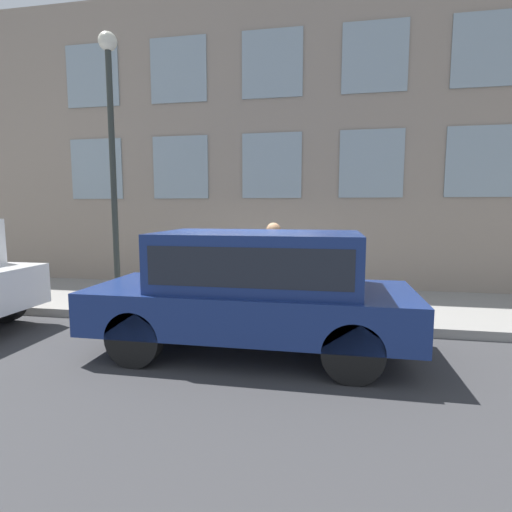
# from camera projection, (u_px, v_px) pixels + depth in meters

# --- Properties ---
(ground_plane) EXTENTS (80.00, 80.00, 0.00)m
(ground_plane) POSITION_uv_depth(u_px,v_px,m) (245.00, 328.00, 7.17)
(ground_plane) COLOR #38383A
(sidewalk) EXTENTS (3.18, 60.00, 0.16)m
(sidewalk) POSITION_uv_depth(u_px,v_px,m) (260.00, 303.00, 8.71)
(sidewalk) COLOR gray
(sidewalk) RESTS_ON ground_plane
(building_facade) EXTENTS (0.33, 40.00, 7.46)m
(building_facade) POSITION_uv_depth(u_px,v_px,m) (273.00, 144.00, 9.97)
(building_facade) COLOR gray
(building_facade) RESTS_ON ground_plane
(fire_hydrant) EXTENTS (0.28, 0.41, 0.69)m
(fire_hydrant) POSITION_uv_depth(u_px,v_px,m) (239.00, 294.00, 7.56)
(fire_hydrant) COLOR gray
(fire_hydrant) RESTS_ON sidewalk
(person) EXTENTS (0.41, 0.27, 1.71)m
(person) POSITION_uv_depth(u_px,v_px,m) (273.00, 259.00, 7.41)
(person) COLOR navy
(person) RESTS_ON sidewalk
(parked_truck_navy_near) EXTENTS (1.86, 4.64, 1.79)m
(parked_truck_navy_near) POSITION_uv_depth(u_px,v_px,m) (254.00, 284.00, 5.83)
(parked_truck_navy_near) COLOR black
(parked_truck_navy_near) RESTS_ON ground_plane
(street_lamp) EXTENTS (0.36, 0.36, 5.37)m
(street_lamp) POSITION_uv_depth(u_px,v_px,m) (112.00, 139.00, 7.95)
(street_lamp) COLOR #2D332D
(street_lamp) RESTS_ON sidewalk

